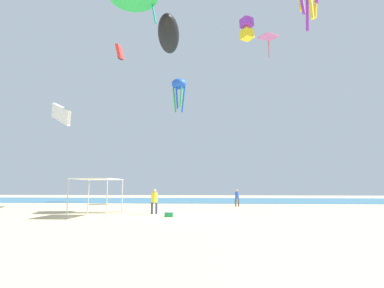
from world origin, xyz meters
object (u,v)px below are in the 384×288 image
(person_near_tent, at_px, (154,199))
(kite_box_purple, at_px, (247,29))
(canopy_tent, at_px, (97,181))
(kite_parafoil_white, at_px, (61,114))
(cooler_box, at_px, (169,214))
(kite_octopus_blue, at_px, (179,86))
(kite_diamond_pink, at_px, (268,38))
(kite_parafoil_red, at_px, (120,53))
(person_leftmost, at_px, (237,196))
(kite_inflatable_black, at_px, (169,35))

(person_near_tent, height_order, kite_box_purple, kite_box_purple)
(canopy_tent, relative_size, kite_parafoil_white, 0.90)
(cooler_box, relative_size, kite_octopus_blue, 0.11)
(kite_octopus_blue, bearing_deg, canopy_tent, 19.50)
(cooler_box, bearing_deg, kite_parafoil_white, 148.61)
(kite_diamond_pink, relative_size, kite_parafoil_red, 0.54)
(canopy_tent, xyz_separation_m, kite_octopus_blue, (2.99, 22.55, 14.32))
(kite_parafoil_white, bearing_deg, cooler_box, 12.31)
(canopy_tent, bearing_deg, kite_parafoil_white, 132.99)
(person_near_tent, xyz_separation_m, kite_octopus_blue, (-0.57, 20.26, 15.65))
(kite_parafoil_white, bearing_deg, kite_box_purple, 42.52)
(kite_diamond_pink, height_order, kite_parafoil_red, kite_diamond_pink)
(cooler_box, height_order, kite_octopus_blue, kite_octopus_blue)
(cooler_box, bearing_deg, person_leftmost, 65.40)
(person_near_tent, distance_m, kite_box_purple, 18.11)
(kite_box_purple, relative_size, kite_parafoil_red, 0.39)
(kite_inflatable_black, relative_size, kite_parafoil_red, 1.45)
(cooler_box, bearing_deg, kite_inflatable_black, 99.68)
(kite_octopus_blue, bearing_deg, kite_inflatable_black, 28.71)
(cooler_box, relative_size, kite_inflatable_black, 0.07)
(cooler_box, bearing_deg, person_near_tent, 122.68)
(person_leftmost, height_order, kite_box_purple, kite_box_purple)
(canopy_tent, bearing_deg, kite_inflatable_black, 70.87)
(kite_diamond_pink, bearing_deg, kite_box_purple, 38.83)
(person_leftmost, bearing_deg, kite_inflatable_black, -179.80)
(kite_diamond_pink, distance_m, kite_parafoil_red, 19.51)
(cooler_box, height_order, kite_diamond_pink, kite_diamond_pink)
(canopy_tent, height_order, cooler_box, canopy_tent)
(person_leftmost, xyz_separation_m, kite_parafoil_red, (-13.90, 3.03, 17.55))
(kite_box_purple, height_order, kite_octopus_blue, kite_box_purple)
(canopy_tent, distance_m, kite_parafoil_red, 22.19)
(kite_box_purple, bearing_deg, kite_parafoil_red, 114.25)
(person_near_tent, xyz_separation_m, person_leftmost, (6.83, 9.49, -0.06))
(kite_diamond_pink, xyz_separation_m, kite_octopus_blue, (-12.42, 4.11, -4.90))
(kite_parafoil_white, bearing_deg, kite_inflatable_black, 57.88)
(kite_parafoil_white, relative_size, kite_diamond_pink, 1.26)
(kite_diamond_pink, bearing_deg, kite_octopus_blue, -49.92)
(kite_box_purple, bearing_deg, canopy_tent, 173.80)
(kite_inflatable_black, bearing_deg, kite_parafoil_red, -132.87)
(person_near_tent, bearing_deg, cooler_box, 112.08)
(canopy_tent, distance_m, kite_box_purple, 19.52)
(person_near_tent, bearing_deg, kite_octopus_blue, -98.99)
(canopy_tent, xyz_separation_m, kite_box_purple, (11.27, 6.79, 14.42))
(kite_box_purple, bearing_deg, person_leftmost, 62.71)
(kite_diamond_pink, distance_m, kite_octopus_blue, 13.97)
(person_near_tent, relative_size, kite_parafoil_white, 0.50)
(kite_inflatable_black, bearing_deg, kite_parafoil_white, -82.06)
(canopy_tent, xyz_separation_m, cooler_box, (5.01, 0.03, -2.25))
(person_near_tent, relative_size, kite_diamond_pink, 0.63)
(person_near_tent, bearing_deg, kite_parafoil_red, -71.13)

